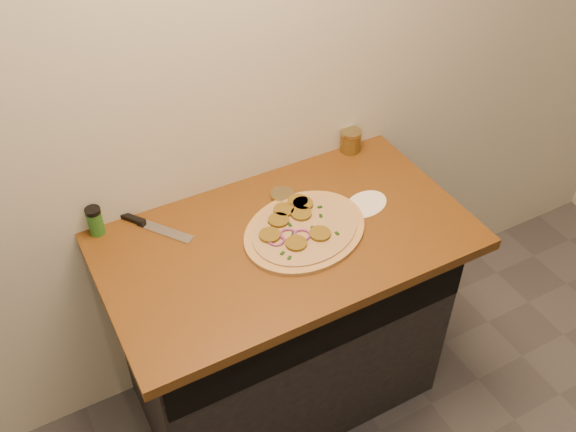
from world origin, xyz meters
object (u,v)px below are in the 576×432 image
chefs_knife (147,224)px  salsa_jar (351,141)px  pizza (303,229)px  spice_shaker (95,221)px

chefs_knife → salsa_jar: size_ratio=2.93×
pizza → salsa_jar: salsa_jar is taller
pizza → salsa_jar: 0.49m
pizza → salsa_jar: bearing=39.5°
chefs_knife → salsa_jar: salsa_jar is taller
pizza → chefs_knife: pizza is taller
chefs_knife → pizza: bearing=-31.7°
salsa_jar → spice_shaker: (-0.97, 0.00, 0.01)m
salsa_jar → pizza: bearing=-140.5°
pizza → chefs_knife: (-0.44, 0.27, -0.01)m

